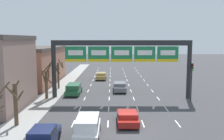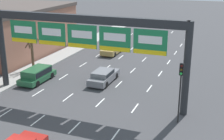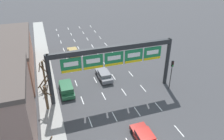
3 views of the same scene
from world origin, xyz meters
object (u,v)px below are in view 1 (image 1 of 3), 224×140
suv_green (73,88)px  traffic_light_near_gantry (191,74)px  car_grey (119,86)px  car_gold (101,76)px  suv_white (87,126)px  car_red (127,117)px  tree_bare_third (46,81)px  car_navy (42,136)px  tree_bare_second (58,73)px  sign_gantry (121,54)px  tree_bare_furthest (15,102)px

suv_green → traffic_light_near_gantry: (15.70, -4.04, 2.62)m
car_grey → car_gold: bearing=106.4°
suv_white → car_red: 4.75m
suv_green → tree_bare_third: (-3.04, -3.19, 1.62)m
car_navy → tree_bare_second: (-3.35, 21.19, 1.82)m
sign_gantry → car_grey: size_ratio=3.84×
car_red → tree_bare_second: (-9.94, 16.20, 1.94)m
tree_bare_second → suv_white: bearing=-71.6°
suv_green → car_grey: (6.74, 2.31, -0.12)m
car_gold → car_grey: 11.73m
car_navy → suv_green: bearing=91.4°
traffic_light_near_gantry → car_red: bearing=-135.2°
sign_gantry → tree_bare_furthest: sign_gantry is taller
suv_green → tree_bare_second: size_ratio=1.00×
sign_gantry → tree_bare_second: 11.87m
car_gold → car_grey: size_ratio=0.98×
car_gold → tree_bare_third: tree_bare_third is taller
suv_white → car_red: (3.45, 3.25, -0.29)m
car_navy → traffic_light_near_gantry: traffic_light_near_gantry is taller
suv_green → tree_bare_furthest: tree_bare_furthest is taller
sign_gantry → car_red: (0.20, -10.31, -5.30)m
car_red → car_gold: bearing=97.8°
car_grey → tree_bare_second: tree_bare_second is taller
tree_bare_third → tree_bare_furthest: tree_bare_third is taller
tree_bare_second → suv_green: bearing=-50.3°
suv_green → tree_bare_furthest: (-3.15, -13.47, 1.45)m
car_grey → suv_white: bearing=-99.9°
suv_white → suv_green: size_ratio=0.98×
traffic_light_near_gantry → tree_bare_third: (-18.74, 0.85, -1.00)m
tree_bare_furthest → car_red: bearing=4.5°
suv_green → tree_bare_second: bearing=129.7°
car_navy → tree_bare_furthest: (-3.58, 4.20, 1.53)m
tree_bare_second → tree_bare_third: (-0.12, -6.71, -0.13)m
car_gold → tree_bare_third: size_ratio=0.97×
sign_gantry → car_grey: (-0.08, 4.69, -5.22)m
car_red → tree_bare_second: bearing=121.5°
tree_bare_third → tree_bare_furthest: size_ratio=1.21×
car_gold → car_grey: bearing=-73.6°
car_gold → car_red: size_ratio=1.16×
sign_gantry → suv_green: size_ratio=4.02×
tree_bare_furthest → tree_bare_third: bearing=89.4°
suv_white → car_grey: size_ratio=0.94×
suv_green → tree_bare_second: 4.90m
tree_bare_second → car_gold: bearing=57.7°
sign_gantry → car_red: sign_gantry is taller
car_grey → tree_bare_furthest: bearing=-122.0°
suv_green → tree_bare_third: size_ratio=0.94×
sign_gantry → tree_bare_second: sign_gantry is taller
car_navy → car_red: car_navy is taller
car_gold → traffic_light_near_gantry: size_ratio=0.98×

